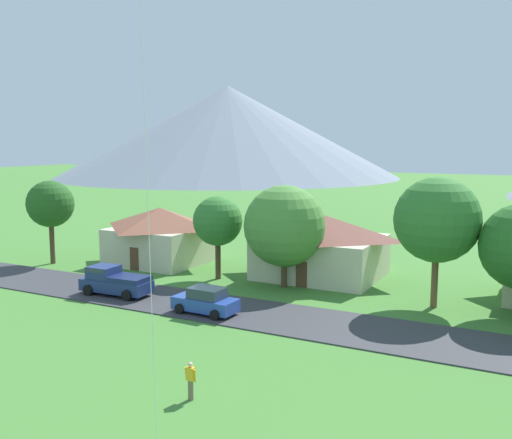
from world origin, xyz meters
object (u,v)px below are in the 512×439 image
object	(u,v)px
tree_near_left	(50,204)
house_right_center	(321,244)
tree_near_right	(218,221)
house_left_center	(161,234)
pickup_truck_navy_west_side	(115,281)
tree_left_of_center	(437,220)
watcher_person	(191,380)
tree_far_right	(284,226)
parked_car_blue_west_end	(206,301)

from	to	relation	value
tree_near_left	house_right_center	bearing A→B (deg)	15.45
tree_near_right	house_left_center	bearing A→B (deg)	159.48
house_right_center	pickup_truck_navy_west_side	bearing A→B (deg)	-131.81
house_left_center	tree_left_of_center	xyz separation A→B (m)	(24.84, -3.13, 3.26)
watcher_person	tree_far_right	bearing A→B (deg)	103.24
tree_near_left	tree_near_right	size ratio (longest dim) A/B	1.13
tree_near_right	watcher_person	world-z (taller)	tree_near_right
tree_far_right	tree_left_of_center	bearing A→B (deg)	-1.17
tree_far_right	pickup_truck_navy_west_side	world-z (taller)	tree_far_right
tree_left_of_center	tree_near_right	xyz separation A→B (m)	(-16.93, 0.17, -1.20)
house_right_center	tree_left_of_center	bearing A→B (deg)	-25.43
tree_left_of_center	tree_near_right	world-z (taller)	tree_left_of_center
pickup_truck_navy_west_side	tree_left_of_center	bearing A→B (deg)	19.98
tree_left_of_center	pickup_truck_navy_west_side	bearing A→B (deg)	-160.02
house_right_center	tree_near_right	distance (m)	8.61
tree_near_right	pickup_truck_navy_west_side	bearing A→B (deg)	-116.96
parked_car_blue_west_end	tree_left_of_center	bearing A→B (deg)	33.62
tree_far_right	tree_near_left	bearing A→B (deg)	-174.86
house_left_center	parked_car_blue_west_end	xyz separation A→B (m)	(12.21, -11.53, -1.75)
parked_car_blue_west_end	pickup_truck_navy_west_side	xyz separation A→B (m)	(-8.25, 0.81, 0.19)
parked_car_blue_west_end	watcher_person	size ratio (longest dim) A/B	2.55
house_right_center	pickup_truck_navy_west_side	distance (m)	16.57
house_left_center	tree_far_right	xyz separation A→B (m)	(13.73, -2.91, 2.08)
house_left_center	tree_left_of_center	size ratio (longest dim) A/B	0.97
house_right_center	tree_near_right	world-z (taller)	tree_near_right
tree_near_left	tree_left_of_center	bearing A→B (deg)	3.04
pickup_truck_navy_west_side	watcher_person	distance (m)	18.35
tree_near_left	tree_left_of_center	size ratio (longest dim) A/B	0.86
tree_near_left	tree_near_right	bearing A→B (deg)	6.76
tree_near_left	tree_left_of_center	xyz separation A→B (m)	(33.28, 1.77, 0.47)
tree_left_of_center	pickup_truck_navy_west_side	distance (m)	22.73
house_right_center	tree_left_of_center	world-z (taller)	tree_left_of_center
house_right_center	tree_left_of_center	xyz separation A→B (m)	(9.88, -4.70, 3.20)
tree_near_left	tree_far_right	bearing A→B (deg)	5.14
house_left_center	tree_near_left	distance (m)	10.15
tree_near_left	tree_near_right	xyz separation A→B (m)	(16.36, 1.94, -0.72)
tree_near_right	pickup_truck_navy_west_side	xyz separation A→B (m)	(-3.95, -7.77, -3.62)
parked_car_blue_west_end	pickup_truck_navy_west_side	size ratio (longest dim) A/B	0.81
watcher_person	parked_car_blue_west_end	bearing A→B (deg)	119.58
house_left_center	tree_near_left	world-z (taller)	tree_near_left
tree_far_right	watcher_person	xyz separation A→B (m)	(4.54, -19.31, -3.82)
tree_near_right	tree_far_right	world-z (taller)	tree_far_right
tree_near_right	pickup_truck_navy_west_side	world-z (taller)	tree_near_right
house_right_center	tree_far_right	xyz separation A→B (m)	(-1.22, -4.47, 2.02)
house_left_center	watcher_person	world-z (taller)	house_left_center
house_right_center	watcher_person	distance (m)	24.08
tree_near_right	tree_far_right	distance (m)	5.82
tree_far_right	parked_car_blue_west_end	world-z (taller)	tree_far_right
house_left_center	tree_left_of_center	world-z (taller)	tree_left_of_center
pickup_truck_navy_west_side	tree_near_right	bearing A→B (deg)	63.04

